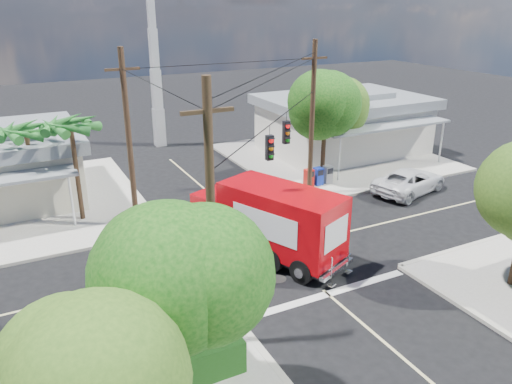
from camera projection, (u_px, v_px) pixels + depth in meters
ground at (275, 249)px, 23.40m from camera, size 120.00×120.00×0.00m
sidewalk_ne at (332, 157)px, 37.04m from camera, size 14.12×14.12×0.14m
sidewalk_nw at (10, 209)px, 27.82m from camera, size 14.12×14.12×0.14m
road_markings at (291, 263)px, 22.18m from camera, size 32.00×32.00×0.01m
building_ne at (343, 122)px, 37.83m from camera, size 11.80×10.20×4.50m
radio_tower at (155, 74)px, 38.24m from camera, size 0.80×0.80×17.00m
tree_sw_front at (181, 278)px, 12.62m from camera, size 3.88×3.78×6.03m
tree_ne_front at (326, 109)px, 30.38m from camera, size 4.21×4.14×6.66m
tree_ne_back at (339, 108)px, 33.52m from camera, size 3.77×3.66×5.82m
palm_nw_front at (71, 128)px, 24.66m from camera, size 3.01×3.08×5.59m
palm_nw_back at (26, 133)px, 25.20m from camera, size 3.01×3.08×5.19m
utility_poles at (229, 149)px, 22.40m from camera, size 12.00×10.68×9.00m
picket_fence at (141, 359)px, 15.20m from camera, size 5.94×0.06×1.00m
hedge_sw at (142, 378)px, 14.44m from camera, size 6.20×1.20×1.10m
vending_boxes at (318, 176)px, 31.07m from camera, size 1.90×0.50×1.10m
delivery_truck at (269, 220)px, 22.37m from camera, size 5.11×7.98×3.34m
parked_car at (409, 181)px, 30.13m from camera, size 5.73×3.74×1.47m
pedestrian at (148, 360)px, 14.59m from camera, size 0.80×0.70×1.84m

